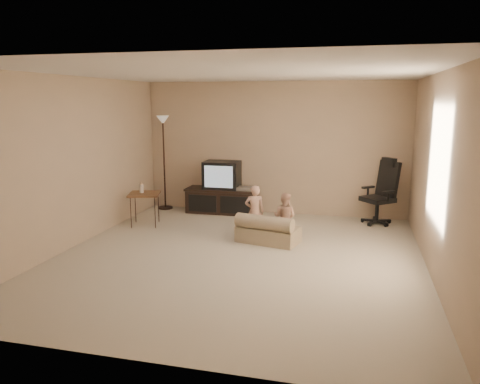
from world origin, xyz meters
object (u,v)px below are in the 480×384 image
Objects in this scene: office_chair at (381,200)px; toddler_right at (285,217)px; toddler_left at (255,212)px; child_sofa at (267,231)px; tv_stand at (222,192)px; side_table at (144,194)px; floor_lamp at (163,141)px.

office_chair is 2.07m from toddler_right.
toddler_right is (0.48, -0.04, -0.05)m from toddler_left.
child_sofa is at bearing 125.74° from toddler_left.
side_table is at bearing -131.71° from tv_stand.
side_table is at bearing 7.48° from toddler_right.
floor_lamp is 3.23m from child_sofa.
tv_stand reaches higher than child_sofa.
toddler_left is (-0.25, 0.22, 0.24)m from child_sofa.
floor_lamp is 3.25m from toddler_right.
floor_lamp is 2.19× the size of toddler_left.
toddler_left is at bearing -57.72° from tv_stand.
tv_stand is at bearing -2.75° from floor_lamp.
toddler_left is at bearing -35.37° from floor_lamp.
tv_stand is at bearing 138.33° from child_sofa.
child_sofa is at bearing -88.61° from office_chair.
child_sofa is at bearing 52.24° from toddler_right.
toddler_left is at bearing -7.84° from side_table.
tv_stand reaches higher than side_table.
office_chair is 1.37× the size of toddler_left.
tv_stand is 2.94m from office_chair.
toddler_right is at bearing -7.19° from side_table.
office_chair is 1.51× the size of side_table.
child_sofa is 0.41m from toddler_left.
office_chair is 2.37m from child_sofa.
tv_stand is 1.78m from toddler_left.
office_chair is 4.26m from floor_lamp.
tv_stand is 1.53m from floor_lamp.
office_chair is at bearing 56.21° from child_sofa.
tv_stand is 0.76× the size of floor_lamp.
office_chair is 1.15× the size of child_sofa.
toddler_left is at bearing -96.44° from office_chair.
side_table is 0.91× the size of toddler_left.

